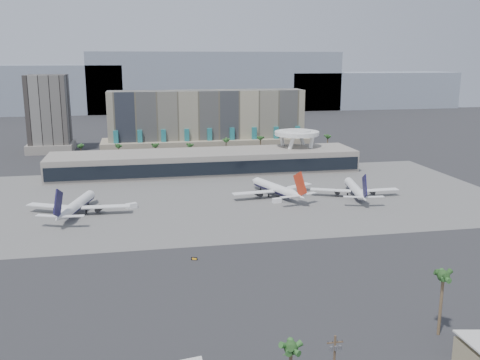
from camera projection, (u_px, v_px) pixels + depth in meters
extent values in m
plane|color=#232326|center=(244.00, 234.00, 195.15)|extent=(900.00, 900.00, 0.00)
cube|color=#5B5B59|center=(221.00, 197.00, 247.77)|extent=(260.00, 130.00, 0.06)
cube|color=gray|center=(6.00, 90.00, 605.05)|extent=(260.00, 60.00, 55.00)
cube|color=gray|center=(216.00, 82.00, 648.23)|extent=(300.00, 60.00, 70.00)
cube|color=gray|center=(369.00, 90.00, 688.38)|extent=(220.00, 60.00, 45.00)
cube|color=gray|center=(207.00, 122.00, 359.77)|extent=(130.00, 22.00, 42.00)
cube|color=tan|center=(208.00, 146.00, 361.42)|extent=(140.00, 30.00, 10.00)
cube|color=#227276|center=(116.00, 145.00, 339.75)|extent=(3.00, 2.00, 18.00)
cube|color=#227276|center=(140.00, 144.00, 342.56)|extent=(3.00, 2.00, 18.00)
cube|color=#227276|center=(164.00, 143.00, 345.36)|extent=(3.00, 2.00, 18.00)
cube|color=#227276|center=(187.00, 143.00, 348.16)|extent=(3.00, 2.00, 18.00)
cube|color=#227276|center=(210.00, 142.00, 350.96)|extent=(3.00, 2.00, 18.00)
cube|color=#227276|center=(232.00, 141.00, 353.77)|extent=(3.00, 2.00, 18.00)
cube|color=#227276|center=(254.00, 141.00, 356.57)|extent=(3.00, 2.00, 18.00)
cube|color=#227276|center=(276.00, 140.00, 359.37)|extent=(3.00, 2.00, 18.00)
cube|color=#227276|center=(297.00, 139.00, 362.17)|extent=(3.00, 2.00, 18.00)
cube|color=black|center=(49.00, 114.00, 362.95)|extent=(26.00, 26.00, 52.00)
cube|color=gray|center=(52.00, 147.00, 368.08)|extent=(30.00, 30.00, 6.00)
cube|color=gray|center=(205.00, 162.00, 299.06)|extent=(170.00, 32.00, 12.00)
cube|color=black|center=(209.00, 169.00, 283.67)|extent=(168.00, 0.60, 7.00)
cube|color=black|center=(205.00, 149.00, 297.44)|extent=(170.00, 12.00, 2.50)
cylinder|color=white|center=(304.00, 146.00, 321.24)|extent=(6.98, 6.99, 21.89)
cylinder|color=white|center=(283.00, 147.00, 318.86)|extent=(6.98, 6.99, 21.89)
cylinder|color=white|center=(289.00, 151.00, 306.68)|extent=(6.98, 6.99, 21.89)
cylinder|color=white|center=(310.00, 150.00, 309.06)|extent=(6.98, 6.99, 21.89)
cylinder|color=white|center=(297.00, 133.00, 311.95)|extent=(26.00, 26.00, 2.20)
cylinder|color=white|center=(297.00, 131.00, 311.66)|extent=(16.00, 16.00, 1.20)
cylinder|color=brown|center=(81.00, 155.00, 319.46)|extent=(0.70, 0.70, 12.00)
sphere|color=#22471C|center=(81.00, 146.00, 318.19)|extent=(2.80, 2.80, 2.80)
cylinder|color=brown|center=(119.00, 154.00, 323.57)|extent=(0.70, 0.70, 12.00)
sphere|color=#22471C|center=(119.00, 145.00, 322.30)|extent=(2.80, 2.80, 2.80)
cylinder|color=brown|center=(156.00, 153.00, 327.69)|extent=(0.70, 0.70, 12.00)
sphere|color=#22471C|center=(155.00, 144.00, 326.41)|extent=(2.80, 2.80, 2.80)
cylinder|color=brown|center=(190.00, 152.00, 331.61)|extent=(0.70, 0.70, 12.00)
sphere|color=#22471C|center=(190.00, 143.00, 330.34)|extent=(2.80, 2.80, 2.80)
cylinder|color=brown|center=(226.00, 151.00, 335.91)|extent=(0.70, 0.70, 12.00)
sphere|color=#22471C|center=(226.00, 142.00, 334.64)|extent=(2.80, 2.80, 2.80)
cylinder|color=brown|center=(260.00, 150.00, 340.02)|extent=(0.70, 0.70, 12.00)
sphere|color=#22471C|center=(260.00, 141.00, 338.75)|extent=(2.80, 2.80, 2.80)
cylinder|color=brown|center=(294.00, 148.00, 344.13)|extent=(0.70, 0.70, 12.00)
sphere|color=#22471C|center=(294.00, 140.00, 342.86)|extent=(2.80, 2.80, 2.80)
cylinder|color=brown|center=(327.00, 147.00, 348.43)|extent=(0.70, 0.70, 12.00)
sphere|color=#22471C|center=(328.00, 139.00, 347.15)|extent=(2.80, 2.80, 2.80)
cube|color=#4C3826|center=(335.00, 342.00, 100.57)|extent=(3.20, 0.22, 0.22)
cylinder|color=slate|center=(331.00, 349.00, 100.29)|extent=(0.56, 0.56, 0.90)
cylinder|color=slate|center=(336.00, 348.00, 100.46)|extent=(0.56, 0.56, 0.90)
cylinder|color=slate|center=(340.00, 348.00, 100.63)|extent=(0.56, 0.56, 0.90)
cylinder|color=black|center=(328.00, 342.00, 100.25)|extent=(0.12, 0.12, 0.30)
cylinder|color=black|center=(342.00, 341.00, 100.78)|extent=(0.12, 0.12, 0.30)
cylinder|color=white|center=(78.00, 204.00, 221.24)|extent=(11.41, 29.64, 4.32)
cylinder|color=#141038|center=(79.00, 204.00, 221.27)|extent=(11.18, 29.05, 4.24)
cone|color=white|center=(92.00, 194.00, 237.69)|extent=(5.38, 5.77, 4.32)
cone|color=white|center=(61.00, 216.00, 202.61)|extent=(6.57, 10.49, 4.32)
cube|color=white|center=(49.00, 206.00, 220.96)|extent=(19.36, 12.46, 0.38)
cube|color=white|center=(106.00, 207.00, 219.70)|extent=(19.60, 5.05, 0.38)
cylinder|color=black|center=(58.00, 208.00, 221.55)|extent=(3.36, 4.77, 2.38)
cylinder|color=black|center=(99.00, 209.00, 220.64)|extent=(3.36, 4.77, 2.38)
cube|color=#141038|center=(58.00, 203.00, 199.78)|extent=(2.93, 9.65, 11.38)
cube|color=white|center=(47.00, 216.00, 201.70)|extent=(8.90, 5.46, 0.27)
cube|color=white|center=(72.00, 216.00, 201.18)|extent=(8.85, 3.29, 0.27)
cylinder|color=black|center=(88.00, 204.00, 233.10)|extent=(0.54, 0.54, 1.73)
cylinder|color=black|center=(70.00, 212.00, 221.04)|extent=(0.76, 0.76, 1.73)
cylinder|color=black|center=(86.00, 212.00, 220.68)|extent=(0.76, 0.76, 1.73)
cylinder|color=white|center=(274.00, 188.00, 249.05)|extent=(13.54, 29.05, 4.29)
cylinder|color=#141038|center=(274.00, 188.00, 249.09)|extent=(13.27, 28.47, 4.20)
cone|color=white|center=(255.00, 181.00, 263.21)|extent=(5.62, 5.95, 4.29)
cone|color=white|center=(298.00, 196.00, 233.02)|extent=(7.19, 10.52, 4.29)
cube|color=white|center=(253.00, 193.00, 242.55)|extent=(19.67, 6.59, 0.38)
cube|color=white|center=(296.00, 187.00, 254.04)|extent=(18.75, 13.60, 0.38)
cylinder|color=black|center=(259.00, 194.00, 244.81)|extent=(3.62, 4.82, 2.36)
cylinder|color=black|center=(289.00, 189.00, 253.16)|extent=(3.62, 4.82, 2.36)
cube|color=#AB2913|center=(300.00, 184.00, 230.42)|extent=(3.67, 9.38, 11.29)
cube|color=white|center=(290.00, 197.00, 229.64)|extent=(8.87, 3.94, 0.27)
cube|color=white|center=(308.00, 194.00, 234.34)|extent=(8.71, 5.99, 0.27)
cylinder|color=black|center=(261.00, 189.00, 259.35)|extent=(0.54, 0.54, 1.71)
cylinder|color=black|center=(269.00, 195.00, 247.15)|extent=(0.75, 0.75, 1.71)
cylinder|color=black|center=(281.00, 193.00, 250.49)|extent=(0.75, 0.75, 1.71)
cylinder|color=white|center=(354.00, 188.00, 248.85)|extent=(9.37, 28.25, 4.10)
cylinder|color=#141038|center=(354.00, 188.00, 248.89)|extent=(9.18, 27.69, 4.02)
cone|color=white|center=(348.00, 180.00, 264.49)|extent=(4.91, 5.31, 4.10)
cone|color=white|center=(363.00, 197.00, 231.15)|extent=(5.79, 9.85, 4.10)
cube|color=white|center=(331.00, 190.00, 247.98)|extent=(18.60, 10.99, 0.36)
cube|color=white|center=(379.00, 190.00, 248.00)|extent=(18.53, 4.42, 0.36)
cylinder|color=black|center=(337.00, 192.00, 248.71)|extent=(3.00, 4.46, 2.26)
cylinder|color=black|center=(372.00, 192.00, 248.73)|extent=(3.00, 4.46, 2.26)
cube|color=#141038|center=(365.00, 186.00, 228.46)|extent=(2.28, 9.24, 10.80)
cube|color=white|center=(353.00, 197.00, 230.03)|extent=(8.49, 4.81, 0.26)
cube|color=white|center=(375.00, 197.00, 230.03)|extent=(8.31, 2.68, 0.26)
cylinder|color=black|center=(349.00, 189.00, 260.13)|extent=(0.51, 0.51, 1.64)
cylinder|color=black|center=(348.00, 195.00, 248.49)|extent=(0.72, 0.72, 1.64)
cylinder|color=black|center=(362.00, 195.00, 248.50)|extent=(0.72, 0.72, 1.64)
cube|color=white|center=(131.00, 206.00, 228.76)|extent=(5.01, 3.68, 2.21)
cube|color=white|center=(277.00, 200.00, 237.63)|extent=(4.09, 2.63, 1.98)
cube|color=black|center=(194.00, 259.00, 170.19)|extent=(1.98, 0.93, 0.91)
cube|color=orange|center=(194.00, 259.00, 170.04)|extent=(1.39, 0.53, 0.55)
cylinder|color=black|center=(192.00, 259.00, 170.10)|extent=(0.11, 0.11, 0.55)
cylinder|color=black|center=(196.00, 259.00, 170.37)|extent=(0.11, 0.11, 0.55)
sphere|color=#22471C|center=(291.00, 348.00, 103.63)|extent=(2.80, 2.80, 2.80)
cylinder|color=brown|center=(441.00, 305.00, 122.77)|extent=(0.70, 0.70, 14.95)
sphere|color=#22471C|center=(443.00, 276.00, 121.17)|extent=(2.80, 2.80, 2.80)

